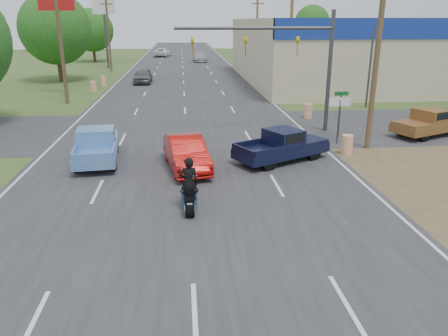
{
  "coord_description": "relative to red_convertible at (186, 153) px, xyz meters",
  "views": [
    {
      "loc": [
        -0.12,
        -8.39,
        6.41
      ],
      "look_at": [
        1.3,
        6.62,
        1.3
      ],
      "focal_mm": 35.0,
      "sensor_mm": 36.0,
      "label": 1
    }
  ],
  "objects": [
    {
      "name": "signal_mast",
      "position": [
        5.87,
        6.47,
        4.07
      ],
      "size": [
        9.12,
        0.4,
        7.0
      ],
      "color": "#3F3F44",
      "rests_on": "ground"
    },
    {
      "name": "tree_1",
      "position": [
        -13.45,
        31.47,
        4.84
      ],
      "size": [
        7.56,
        7.56,
        9.36
      ],
      "color": "#422D19",
      "rests_on": "ground"
    },
    {
      "name": "distant_car_silver",
      "position": [
        2.9,
        54.23,
        0.02
      ],
      "size": [
        2.31,
        5.28,
        1.51
      ],
      "primitive_type": "imported",
      "rotation": [
        0.0,
        0.0,
        0.04
      ],
      "color": "#AEAFB3",
      "rests_on": "ground"
    },
    {
      "name": "tree_2",
      "position": [
        -14.15,
        55.47,
        4.22
      ],
      "size": [
        6.72,
        6.72,
        8.32
      ],
      "color": "#422D19",
      "rests_on": "ground"
    },
    {
      "name": "barrel_3",
      "position": [
        -8.15,
        27.47,
        -0.23
      ],
      "size": [
        0.56,
        0.56,
        1.0
      ],
      "primitive_type": "cylinder",
      "color": "orange",
      "rests_on": "ground"
    },
    {
      "name": "rider",
      "position": [
        0.04,
        -4.6,
        0.2
      ],
      "size": [
        0.68,
        0.45,
        1.86
      ],
      "primitive_type": "imported",
      "rotation": [
        0.0,
        0.0,
        3.14
      ],
      "color": "black",
      "rests_on": "ground"
    },
    {
      "name": "navy_pickup",
      "position": [
        4.63,
        0.75,
        0.05
      ],
      "size": [
        4.94,
        3.78,
        1.54
      ],
      "rotation": [
        0.0,
        0.0,
        -1.08
      ],
      "color": "black",
      "rests_on": "ground"
    },
    {
      "name": "lane_sign",
      "position": [
        8.25,
        3.47,
        1.17
      ],
      "size": [
        1.2,
        0.08,
        2.52
      ],
      "color": "#3F3F44",
      "rests_on": "ground"
    },
    {
      "name": "motorcycle",
      "position": [
        0.04,
        -4.65,
        -0.27
      ],
      "size": [
        0.64,
        2.06,
        1.05
      ],
      "rotation": [
        0.0,
        0.0,
        0.0
      ],
      "color": "black",
      "rests_on": "ground"
    },
    {
      "name": "dirt_verge",
      "position": [
        11.05,
        -0.53,
        -0.73
      ],
      "size": [
        8.0,
        18.0,
        0.01
      ],
      "primitive_type": "cube",
      "color": "brown",
      "rests_on": "ground"
    },
    {
      "name": "utility_pole_2",
      "position": [
        9.55,
        20.47,
        4.58
      ],
      "size": [
        2.0,
        0.28,
        10.0
      ],
      "color": "#4C3823",
      "rests_on": "ground"
    },
    {
      "name": "main_road",
      "position": [
        0.05,
        29.47,
        -0.72
      ],
      "size": [
        15.0,
        180.0,
        0.02
      ],
      "primitive_type": "cube",
      "color": "#2D2D30",
      "rests_on": "ground"
    },
    {
      "name": "barrel_2",
      "position": [
        -8.45,
        23.47,
        -0.23
      ],
      "size": [
        0.56,
        0.56,
        1.0
      ],
      "primitive_type": "cylinder",
      "color": "orange",
      "rests_on": "ground"
    },
    {
      "name": "street_name_sign",
      "position": [
        8.85,
        4.97,
        0.88
      ],
      "size": [
        0.8,
        0.08,
        2.61
      ],
      "color": "#3F3F44",
      "rests_on": "ground"
    },
    {
      "name": "brown_pickup",
      "position": [
        14.11,
        4.66,
        0.06
      ],
      "size": [
        5.09,
        3.55,
        1.58
      ],
      "rotation": [
        0.0,
        0.0,
        1.98
      ],
      "color": "black",
      "rests_on": "ground"
    },
    {
      "name": "tree_5",
      "position": [
        30.05,
        84.47,
        5.15
      ],
      "size": [
        7.98,
        7.98,
        9.88
      ],
      "color": "#422D19",
      "rests_on": "ground"
    },
    {
      "name": "tree_6",
      "position": [
        -29.95,
        84.47,
        5.77
      ],
      "size": [
        8.82,
        8.82,
        10.92
      ],
      "color": "#422D19",
      "rests_on": "ground"
    },
    {
      "name": "utility_pole_1",
      "position": [
        9.55,
        2.47,
        4.58
      ],
      "size": [
        2.0,
        0.28,
        10.0
      ],
      "color": "#4C3823",
      "rests_on": "ground"
    },
    {
      "name": "pole_sign_left_near",
      "position": [
        -10.45,
        21.47,
        6.44
      ],
      "size": [
        3.0,
        0.35,
        9.2
      ],
      "color": "#3F3F44",
      "rests_on": "ground"
    },
    {
      "name": "distant_car_white",
      "position": [
        -3.6,
        65.54,
        0.02
      ],
      "size": [
        3.32,
        5.76,
        1.51
      ],
      "primitive_type": "imported",
      "rotation": [
        0.0,
        0.0,
        2.99
      ],
      "color": "white",
      "rests_on": "ground"
    },
    {
      "name": "utility_pole_5",
      "position": [
        -9.45,
        17.47,
        4.58
      ],
      "size": [
        2.0,
        0.28,
        10.0
      ],
      "color": "#4C3823",
      "rests_on": "ground"
    },
    {
      "name": "blue_pickup",
      "position": [
        -4.23,
        1.6,
        0.07
      ],
      "size": [
        2.33,
        4.97,
        1.59
      ],
      "rotation": [
        0.0,
        0.0,
        0.1
      ],
      "color": "black",
      "rests_on": "ground"
    },
    {
      "name": "barrel_0",
      "position": [
        8.05,
        1.47,
        -0.23
      ],
      "size": [
        0.56,
        0.56,
        1.0
      ],
      "primitive_type": "cylinder",
      "color": "orange",
      "rests_on": "ground"
    },
    {
      "name": "barrel_1",
      "position": [
        8.45,
        9.97,
        -0.23
      ],
      "size": [
        0.56,
        0.56,
        1.0
      ],
      "primitive_type": "cylinder",
      "color": "orange",
      "rests_on": "ground"
    },
    {
      "name": "cross_road",
      "position": [
        0.05,
        7.47,
        -0.72
      ],
      "size": [
        120.0,
        10.0,
        0.02
      ],
      "primitive_type": "cube",
      "color": "#2D2D30",
      "rests_on": "ground"
    },
    {
      "name": "ground",
      "position": [
        0.05,
        -10.53,
        -0.73
      ],
      "size": [
        200.0,
        200.0,
        0.0
      ],
      "primitive_type": "plane",
      "color": "#364D1E",
      "rests_on": "ground"
    },
    {
      "name": "utility_pole_6",
      "position": [
        -9.45,
        41.47,
        4.58
      ],
      "size": [
        2.0,
        0.28,
        10.0
      ],
      "color": "#4C3823",
      "rests_on": "ground"
    },
    {
      "name": "utility_pole_3",
      "position": [
        9.55,
        38.47,
        4.58
      ],
      "size": [
        2.0,
        0.28,
        10.0
      ],
      "color": "#4C3823",
      "rests_on": "ground"
    },
    {
      "name": "distant_car_grey",
      "position": [
        -4.27,
        29.07,
        0.04
      ],
      "size": [
        1.88,
        4.57,
        1.55
      ],
      "primitive_type": "imported",
      "rotation": [
        0.0,
        0.0,
        -0.01
      ],
      "color": "#5A5A5F",
      "rests_on": "ground"
    },
    {
      "name": "red_convertible",
      "position": [
        0.0,
        0.0,
        0.0
      ],
      "size": [
        2.28,
        4.65,
        1.47
      ],
      "primitive_type": "imported",
      "rotation": [
        0.0,
        0.0,
        0.17
      ],
      "color": "#A80B07",
      "rests_on": "ground"
    },
    {
      "name": "pole_sign_left_far",
      "position": [
        -10.45,
        45.47,
        6.44
      ],
      "size": [
        3.0,
        0.35,
        9.2
      ],
      "color": "#3F3F44",
      "rests_on": "ground"
    }
  ]
}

